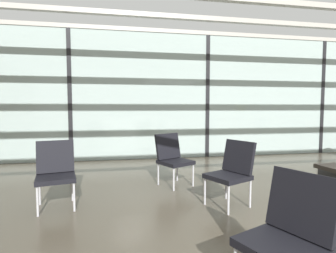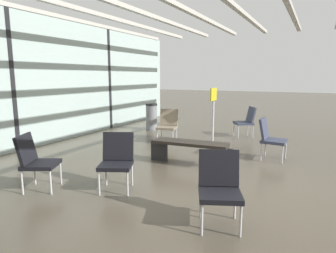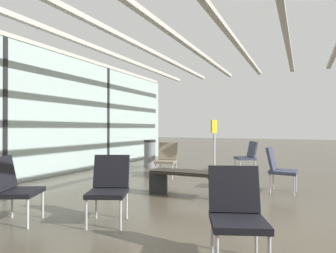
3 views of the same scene
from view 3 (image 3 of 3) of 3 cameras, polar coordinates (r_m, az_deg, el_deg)
The scene contains 14 objects.
ground_plane at distance 3.99m, azimuth 16.94°, elevation -18.40°, with size 60.00×60.00×0.00m, color #4C4438.
glass_curtain_wall at distance 6.92m, azimuth -31.01°, elevation 2.82°, with size 14.00×0.08×3.23m, color #A3B7B2.
window_mullion_1 at distance 6.92m, azimuth -31.01°, elevation 2.82°, with size 0.10×0.12×3.23m, color black.
window_mullion_2 at distance 9.29m, azimuth -12.54°, elevation 1.97°, with size 0.10×0.12×3.23m, color black.
ceiling_slats at distance 4.95m, azimuth -7.65°, elevation 24.01°, with size 13.72×6.72×0.10m.
lounge_chair_0 at distance 7.98m, azimuth 16.31°, elevation -5.69°, with size 0.68×0.70×0.87m.
lounge_chair_1 at distance 4.17m, azimuth -29.63°, elevation -10.59°, with size 0.67×0.69×0.87m.
lounge_chair_2 at distance 5.75m, azimuth 21.96°, elevation -7.76°, with size 0.51×0.55×0.87m.
lounge_chair_3 at distance 6.97m, azimuth -0.25°, elevation -6.49°, with size 0.61×0.58×0.87m.
lounge_chair_5 at distance 2.71m, azimuth 14.02°, elevation -16.25°, with size 0.67×0.64×0.87m.
lounge_chair_6 at distance 3.78m, azimuth -12.13°, elevation -11.69°, with size 0.68×0.66×0.87m.
waiting_bench at distance 4.98m, azimuth 5.08°, elevation -10.48°, with size 0.50×1.70×0.47m.
trash_bin at distance 8.76m, azimuth -3.83°, elevation -5.63°, with size 0.38×0.38×0.86m.
info_sign at distance 6.85m, azimuth 9.58°, elevation -5.04°, with size 0.44×0.32×1.44m.
Camera 3 is at (-3.74, -0.61, 1.24)m, focal length 29.26 mm.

